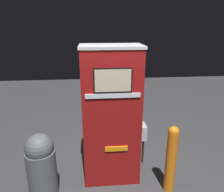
{
  "coord_description": "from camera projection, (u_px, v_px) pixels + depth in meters",
  "views": [
    {
      "loc": [
        -0.27,
        -2.82,
        2.46
      ],
      "look_at": [
        0.0,
        0.13,
        1.47
      ],
      "focal_mm": 35.0,
      "sensor_mm": 36.0,
      "label": 1
    }
  ],
  "objects": [
    {
      "name": "safety_bollard",
      "position": [
        171.0,
        158.0,
        3.22
      ],
      "size": [
        0.16,
        0.16,
        1.08
      ],
      "color": "orange",
      "rests_on": "ground_plane"
    },
    {
      "name": "trash_bin",
      "position": [
        41.0,
        165.0,
        3.14
      ],
      "size": [
        0.42,
        0.42,
        1.01
      ],
      "color": "#51565B",
      "rests_on": "ground_plane"
    },
    {
      "name": "ground_plane",
      "position": [
        113.0,
        186.0,
        3.47
      ],
      "size": [
        14.0,
        14.0,
        0.0
      ],
      "primitive_type": "plane",
      "color": "#38383A"
    },
    {
      "name": "gas_pump",
      "position": [
        111.0,
        116.0,
        3.37
      ],
      "size": [
        0.97,
        0.56,
        2.17
      ],
      "color": "maroon",
      "rests_on": "ground_plane"
    }
  ]
}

